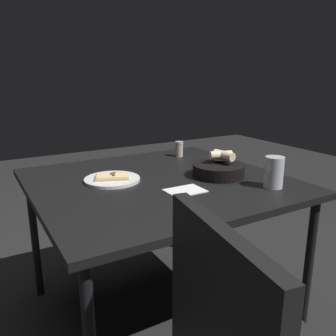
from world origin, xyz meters
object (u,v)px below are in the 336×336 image
bread_basket (219,169)px  beer_glass (274,174)px  pepper_shaker (179,150)px  dining_table (159,191)px  pizza_plate (112,179)px

bread_basket → beer_glass: size_ratio=1.81×
beer_glass → pepper_shaker: beer_glass is taller
dining_table → pepper_shaker: (0.33, 0.35, 0.09)m
pizza_plate → pepper_shaker: size_ratio=2.83×
beer_glass → dining_table: bearing=137.1°
pizza_plate → bread_basket: 0.51m
bread_basket → pepper_shaker: size_ratio=2.73×
beer_glass → bread_basket: bearing=110.8°
pizza_plate → bread_basket: bread_basket is taller
dining_table → bread_basket: bearing=-18.7°
beer_glass → pepper_shaker: bearing=93.7°
pepper_shaker → dining_table: bearing=-133.2°
beer_glass → pepper_shaker: 0.71m
dining_table → pizza_plate: size_ratio=4.41×
pizza_plate → beer_glass: size_ratio=1.88×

